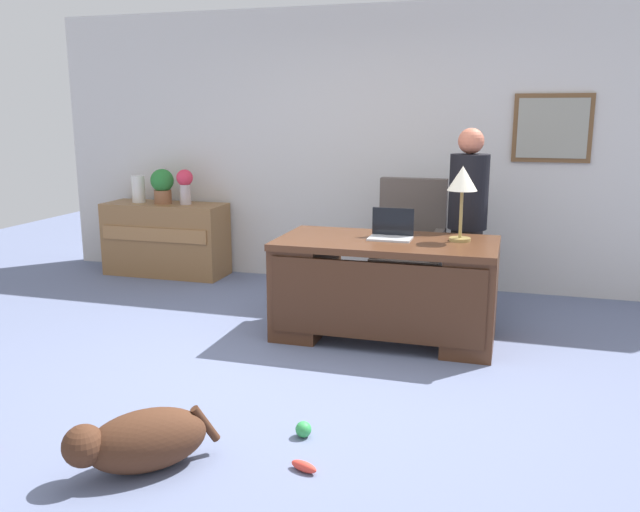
{
  "coord_description": "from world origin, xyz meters",
  "views": [
    {
      "loc": [
        1.28,
        -3.85,
        1.7
      ],
      "look_at": [
        0.05,
        0.3,
        0.75
      ],
      "focal_mm": 36.93,
      "sensor_mm": 36.0,
      "label": 1
    }
  ],
  "objects_px": {
    "credenza": "(166,239)",
    "person_standing": "(467,222)",
    "dog_lying": "(140,441)",
    "vase_with_flowers": "(185,184)",
    "desk_lamp": "(462,183)",
    "dog_toy_ball": "(303,429)",
    "dog_toy_bone": "(304,466)",
    "potted_plant": "(162,184)",
    "desk": "(385,286)",
    "armchair": "(409,249)",
    "vase_empty": "(138,189)",
    "laptop": "(391,231)"
  },
  "relations": [
    {
      "from": "potted_plant",
      "to": "vase_empty",
      "type": "bearing_deg",
      "value": 180.0
    },
    {
      "from": "desk_lamp",
      "to": "desk",
      "type": "bearing_deg",
      "value": -165.11
    },
    {
      "from": "credenza",
      "to": "dog_toy_ball",
      "type": "distance_m",
      "value": 3.95
    },
    {
      "from": "credenza",
      "to": "person_standing",
      "type": "height_order",
      "value": "person_standing"
    },
    {
      "from": "dog_lying",
      "to": "vase_with_flowers",
      "type": "relative_size",
      "value": 1.74
    },
    {
      "from": "desk_lamp",
      "to": "potted_plant",
      "type": "distance_m",
      "value": 3.38
    },
    {
      "from": "desk",
      "to": "person_standing",
      "type": "height_order",
      "value": "person_standing"
    },
    {
      "from": "vase_with_flowers",
      "to": "desk_lamp",
      "type": "bearing_deg",
      "value": -22.39
    },
    {
      "from": "dog_lying",
      "to": "vase_with_flowers",
      "type": "height_order",
      "value": "vase_with_flowers"
    },
    {
      "from": "armchair",
      "to": "vase_with_flowers",
      "type": "height_order",
      "value": "vase_with_flowers"
    },
    {
      "from": "dog_lying",
      "to": "armchair",
      "type": "bearing_deg",
      "value": 76.45
    },
    {
      "from": "dog_lying",
      "to": "dog_toy_ball",
      "type": "bearing_deg",
      "value": 39.79
    },
    {
      "from": "desk",
      "to": "vase_with_flowers",
      "type": "bearing_deg",
      "value": 150.59
    },
    {
      "from": "credenza",
      "to": "vase_with_flowers",
      "type": "relative_size",
      "value": 3.56
    },
    {
      "from": "desk_lamp",
      "to": "dog_toy_ball",
      "type": "height_order",
      "value": "desk_lamp"
    },
    {
      "from": "dog_lying",
      "to": "vase_with_flowers",
      "type": "xyz_separation_m",
      "value": [
        -1.61,
        3.57,
        0.82
      ]
    },
    {
      "from": "credenza",
      "to": "desk_lamp",
      "type": "xyz_separation_m",
      "value": [
        3.15,
        -1.19,
        0.81
      ]
    },
    {
      "from": "potted_plant",
      "to": "credenza",
      "type": "bearing_deg",
      "value": -6.33
    },
    {
      "from": "dog_lying",
      "to": "laptop",
      "type": "height_order",
      "value": "laptop"
    },
    {
      "from": "desk_lamp",
      "to": "potted_plant",
      "type": "relative_size",
      "value": 1.54
    },
    {
      "from": "dog_toy_bone",
      "to": "credenza",
      "type": "bearing_deg",
      "value": 127.99
    },
    {
      "from": "person_standing",
      "to": "potted_plant",
      "type": "xyz_separation_m",
      "value": [
        -3.17,
        0.61,
        0.15
      ]
    },
    {
      "from": "vase_with_flowers",
      "to": "potted_plant",
      "type": "xyz_separation_m",
      "value": [
        -0.26,
        0.0,
        -0.02
      ]
    },
    {
      "from": "dog_toy_bone",
      "to": "armchair",
      "type": "bearing_deg",
      "value": 89.62
    },
    {
      "from": "dog_lying",
      "to": "laptop",
      "type": "relative_size",
      "value": 1.96
    },
    {
      "from": "vase_with_flowers",
      "to": "armchair",
      "type": "bearing_deg",
      "value": -8.03
    },
    {
      "from": "desk_lamp",
      "to": "dog_toy_bone",
      "type": "height_order",
      "value": "desk_lamp"
    },
    {
      "from": "person_standing",
      "to": "dog_lying",
      "type": "relative_size",
      "value": 2.51
    },
    {
      "from": "desk_lamp",
      "to": "dog_toy_ball",
      "type": "bearing_deg",
      "value": -109.06
    },
    {
      "from": "desk",
      "to": "armchair",
      "type": "xyz_separation_m",
      "value": [
        0.02,
        1.0,
        0.09
      ]
    },
    {
      "from": "vase_empty",
      "to": "dog_toy_bone",
      "type": "distance_m",
      "value": 4.53
    },
    {
      "from": "dog_lying",
      "to": "dog_toy_bone",
      "type": "relative_size",
      "value": 4.29
    },
    {
      "from": "armchair",
      "to": "vase_with_flowers",
      "type": "xyz_separation_m",
      "value": [
        -2.39,
        0.34,
        0.48
      ]
    },
    {
      "from": "potted_plant",
      "to": "desk",
      "type": "bearing_deg",
      "value": -26.91
    },
    {
      "from": "credenza",
      "to": "vase_empty",
      "type": "height_order",
      "value": "vase_empty"
    },
    {
      "from": "desk",
      "to": "dog_lying",
      "type": "distance_m",
      "value": 2.37
    },
    {
      "from": "person_standing",
      "to": "vase_empty",
      "type": "distance_m",
      "value": 3.51
    },
    {
      "from": "potted_plant",
      "to": "vase_with_flowers",
      "type": "bearing_deg",
      "value": -0.0
    },
    {
      "from": "credenza",
      "to": "potted_plant",
      "type": "bearing_deg",
      "value": 173.67
    },
    {
      "from": "credenza",
      "to": "armchair",
      "type": "relative_size",
      "value": 1.15
    },
    {
      "from": "dog_lying",
      "to": "desk_lamp",
      "type": "height_order",
      "value": "desk_lamp"
    },
    {
      "from": "desk",
      "to": "person_standing",
      "type": "bearing_deg",
      "value": 53.54
    },
    {
      "from": "vase_empty",
      "to": "vase_with_flowers",
      "type": "bearing_deg",
      "value": -0.0
    },
    {
      "from": "potted_plant",
      "to": "dog_toy_ball",
      "type": "height_order",
      "value": "potted_plant"
    },
    {
      "from": "vase_with_flowers",
      "to": "person_standing",
      "type": "bearing_deg",
      "value": -11.79
    },
    {
      "from": "desk",
      "to": "dog_toy_ball",
      "type": "bearing_deg",
      "value": -93.53
    },
    {
      "from": "desk",
      "to": "vase_empty",
      "type": "xyz_separation_m",
      "value": [
        -2.92,
        1.33,
        0.49
      ]
    },
    {
      "from": "desk",
      "to": "dog_toy_ball",
      "type": "height_order",
      "value": "desk"
    },
    {
      "from": "credenza",
      "to": "dog_toy_ball",
      "type": "height_order",
      "value": "credenza"
    },
    {
      "from": "laptop",
      "to": "desk",
      "type": "bearing_deg",
      "value": -102.83
    }
  ]
}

